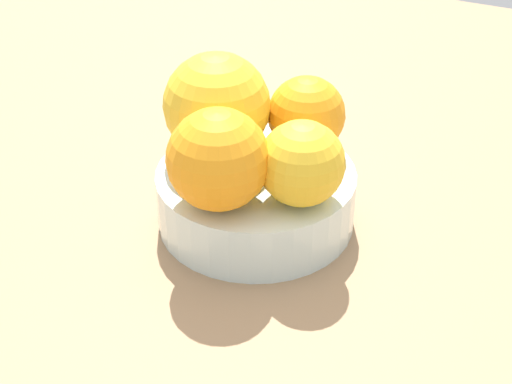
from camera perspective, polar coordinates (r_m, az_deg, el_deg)
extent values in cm
cube|color=#997551|center=(61.49, 0.00, -2.85)|extent=(110.00, 110.00, 2.00)
cylinder|color=silver|center=(60.66, 0.00, -1.80)|extent=(9.48, 9.48, 0.80)
cylinder|color=silver|center=(59.58, 0.00, -0.36)|extent=(15.29, 15.29, 4.51)
sphere|color=yellow|center=(58.90, -2.93, 6.42)|extent=(8.23, 8.23, 8.23)
sphere|color=orange|center=(53.07, -2.82, 2.42)|extent=(7.29, 7.29, 7.29)
sphere|color=yellow|center=(53.71, 3.40, 2.12)|extent=(6.16, 6.16, 6.16)
sphere|color=orange|center=(59.92, 3.75, 5.73)|extent=(6.07, 6.07, 6.07)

